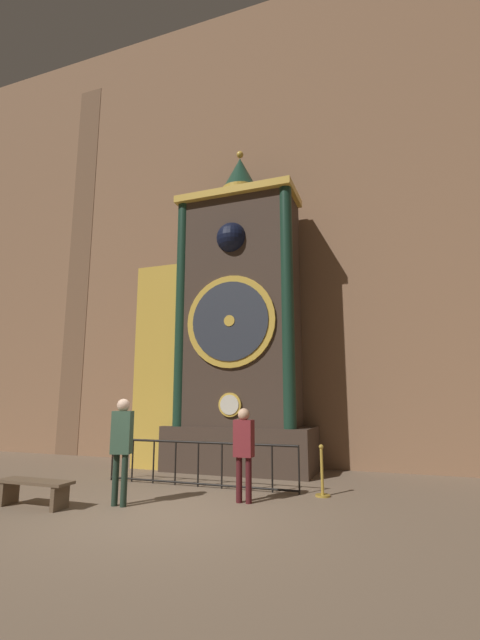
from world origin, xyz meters
TOP-DOWN VIEW (x-y plane):
  - ground_plane at (0.00, 0.00)m, footprint 28.00×28.00m
  - cathedral_back_wall at (-0.09, 5.56)m, footprint 24.00×0.32m
  - clock_tower at (-0.57, 4.34)m, footprint 4.80×1.84m
  - railing_fence at (-0.34, 2.26)m, footprint 4.36×0.05m
  - visitor_near at (-0.91, 0.30)m, footprint 0.39×0.30m
  - visitor_far at (1.04, 1.25)m, footprint 0.34×0.23m
  - stanchion_post at (2.27, 2.24)m, footprint 0.28×0.28m
  - visitor_bench at (-2.24, -0.25)m, footprint 1.39×0.40m

SIDE VIEW (x-z plane):
  - ground_plane at x=0.00m, z-range 0.00..0.00m
  - stanchion_post at x=2.27m, z-range -0.17..0.78m
  - visitor_bench at x=-2.24m, z-range 0.10..0.54m
  - railing_fence at x=-0.34m, z-range 0.05..0.97m
  - visitor_far at x=1.04m, z-range 0.17..1.82m
  - visitor_near at x=-0.91m, z-range 0.20..2.01m
  - clock_tower at x=-0.57m, z-range -0.81..8.10m
  - cathedral_back_wall at x=-0.09m, z-range -0.01..14.91m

